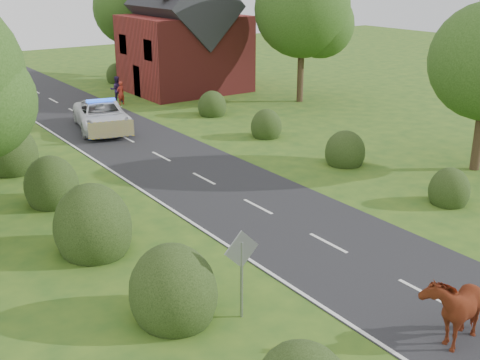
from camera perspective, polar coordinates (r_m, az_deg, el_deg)
ground at (r=18.35m, az=17.01°, el=-10.22°), size 120.00×120.00×0.00m
road at (r=29.05m, az=-6.55°, el=1.73°), size 6.00×70.00×0.02m
road_markings at (r=26.60m, az=-7.43°, el=0.03°), size 4.96×70.00×0.01m
hedgerow_left at (r=23.52m, az=-16.69°, el=-1.43°), size 2.75×50.41×3.00m
hedgerow_right at (r=29.65m, az=8.28°, el=3.12°), size 2.10×45.78×2.10m
tree_right_b at (r=41.60m, az=6.41°, el=15.45°), size 6.56×6.40×9.40m
tree_right_c at (r=52.37m, az=-10.06°, el=15.46°), size 6.15×6.00×8.58m
road_sign at (r=15.70m, az=0.15°, el=-7.72°), size 1.06×0.08×2.53m
house at (r=45.67m, az=-5.33°, el=13.14°), size 8.00×7.40×9.17m
cow at (r=16.20m, az=19.55°, el=-11.57°), size 2.41×1.64×1.56m
police_van at (r=35.39m, az=-12.96°, el=5.96°), size 3.99×6.34×1.77m
pedestrian_red at (r=41.76m, az=-11.24°, el=8.09°), size 0.66×0.51×1.58m
pedestrian_purple at (r=42.52m, az=-11.62°, el=8.41°), size 1.04×0.91×1.80m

